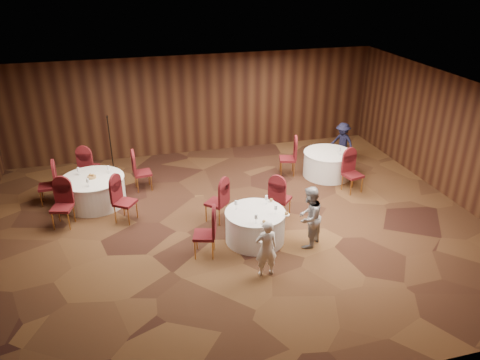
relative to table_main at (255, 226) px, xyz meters
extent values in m
plane|color=black|center=(-0.30, 0.77, -0.38)|extent=(12.00, 12.00, 0.00)
plane|color=silver|center=(-0.30, 0.77, 2.82)|extent=(12.00, 12.00, 0.00)
plane|color=black|center=(-0.30, 5.77, 1.22)|extent=(12.00, 0.00, 12.00)
plane|color=black|center=(-0.30, -4.23, 1.22)|extent=(12.00, 0.00, 12.00)
plane|color=black|center=(5.70, 0.77, 1.22)|extent=(0.00, 10.00, 10.00)
cylinder|color=silver|center=(0.00, 0.00, -0.02)|extent=(1.35, 1.35, 0.72)
cylinder|color=silver|center=(0.00, 0.00, 0.35)|extent=(1.38, 1.38, 0.03)
cylinder|color=silver|center=(-3.58, 2.81, -0.02)|extent=(1.60, 1.60, 0.72)
cylinder|color=silver|center=(-3.58, 2.81, 0.35)|extent=(1.64, 1.64, 0.03)
cylinder|color=silver|center=(3.10, 2.84, -0.02)|extent=(1.42, 1.42, 0.72)
cylinder|color=silver|center=(3.10, 2.84, 0.35)|extent=(1.45, 1.45, 0.03)
cylinder|color=silver|center=(-0.39, 0.24, 0.37)|extent=(0.06, 0.06, 0.01)
cylinder|color=silver|center=(-0.39, 0.24, 0.43)|extent=(0.01, 0.01, 0.11)
cone|color=silver|center=(-0.39, 0.24, 0.53)|extent=(0.08, 0.08, 0.10)
cylinder|color=silver|center=(-0.13, -0.47, 0.37)|extent=(0.06, 0.06, 0.01)
cylinder|color=silver|center=(-0.13, -0.47, 0.43)|extent=(0.01, 0.01, 0.11)
cone|color=silver|center=(-0.13, -0.47, 0.53)|extent=(0.08, 0.08, 0.10)
cylinder|color=silver|center=(0.42, -0.19, 0.37)|extent=(0.06, 0.06, 0.01)
cylinder|color=silver|center=(0.42, -0.19, 0.43)|extent=(0.01, 0.01, 0.11)
cone|color=silver|center=(0.42, -0.19, 0.53)|extent=(0.08, 0.08, 0.10)
cylinder|color=silver|center=(0.35, 0.30, 0.37)|extent=(0.06, 0.06, 0.01)
cylinder|color=silver|center=(0.35, 0.30, 0.43)|extent=(0.01, 0.01, 0.11)
cone|color=silver|center=(0.35, 0.30, 0.53)|extent=(0.08, 0.08, 0.10)
cylinder|color=white|center=(0.04, -0.53, 0.37)|extent=(0.15, 0.15, 0.01)
sphere|color=#9E6B33|center=(0.04, -0.53, 0.41)|extent=(0.08, 0.08, 0.08)
cylinder|color=white|center=(0.63, -0.30, 0.37)|extent=(0.15, 0.15, 0.01)
sphere|color=#9E6B33|center=(0.63, -0.30, 0.41)|extent=(0.08, 0.08, 0.08)
cylinder|color=white|center=(0.50, 0.37, 0.37)|extent=(0.15, 0.15, 0.01)
sphere|color=#9E6B33|center=(0.50, 0.37, 0.41)|extent=(0.08, 0.08, 0.08)
cylinder|color=silver|center=(-3.15, 3.00, 0.37)|extent=(0.06, 0.06, 0.01)
cylinder|color=silver|center=(-3.15, 3.00, 0.43)|extent=(0.01, 0.01, 0.11)
cone|color=silver|center=(-3.15, 3.00, 0.53)|extent=(0.08, 0.08, 0.10)
cylinder|color=silver|center=(-3.91, 3.09, 0.37)|extent=(0.06, 0.06, 0.01)
cylinder|color=silver|center=(-3.91, 3.09, 0.43)|extent=(0.01, 0.01, 0.11)
cone|color=silver|center=(-3.91, 3.09, 0.53)|extent=(0.08, 0.08, 0.10)
cylinder|color=silver|center=(-3.66, 2.33, 0.37)|extent=(0.06, 0.06, 0.01)
cylinder|color=silver|center=(-3.66, 2.33, 0.43)|extent=(0.01, 0.01, 0.11)
cone|color=silver|center=(-3.66, 2.33, 0.53)|extent=(0.08, 0.08, 0.10)
cylinder|color=olive|center=(-3.58, 2.81, 0.39)|extent=(0.22, 0.22, 0.06)
sphere|color=#9E6B33|center=(-3.61, 2.83, 0.45)|extent=(0.07, 0.07, 0.07)
sphere|color=#9E6B33|center=(-3.54, 2.79, 0.45)|extent=(0.07, 0.07, 0.07)
cylinder|color=silver|center=(3.34, 2.64, 0.37)|extent=(0.06, 0.06, 0.01)
cylinder|color=silver|center=(3.34, 2.64, 0.43)|extent=(0.01, 0.01, 0.11)
cone|color=silver|center=(3.34, 2.64, 0.53)|extent=(0.08, 0.08, 0.10)
cylinder|color=black|center=(-3.07, 5.01, -0.37)|extent=(0.24, 0.24, 0.02)
cylinder|color=black|center=(-3.07, 5.01, 0.48)|extent=(0.02, 0.02, 1.67)
cylinder|color=black|center=(-3.07, 5.06, 1.28)|extent=(0.04, 0.12, 0.04)
imported|color=white|center=(-0.16, -1.29, 0.25)|extent=(0.46, 0.31, 1.26)
imported|color=#A0A0A4|center=(1.09, -0.50, 0.35)|extent=(0.89, 0.88, 1.45)
imported|color=black|center=(4.00, 3.75, 0.26)|extent=(0.81, 0.94, 1.27)
camera|label=1|loc=(-2.71, -8.77, 5.55)|focal=35.00mm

